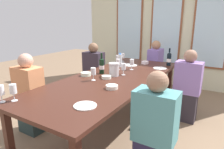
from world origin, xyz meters
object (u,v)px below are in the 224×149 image
Objects in this scene: tasting_bowl_1 at (112,87)px; seated_person_0 at (94,73)px; white_plate_1 at (160,68)px; wine_glass_0 at (118,58)px; water_bottle at (120,60)px; wine_bottle_0 at (102,66)px; wine_glass_5 at (124,67)px; seated_person_3 at (154,133)px; wine_glass_1 at (13,90)px; white_plate_0 at (85,106)px; dining_table at (113,81)px; wine_glass_7 at (1,91)px; tasting_bowl_3 at (86,74)px; wine_glass_6 at (118,63)px; wine_glass_4 at (93,72)px; seated_person_2 at (30,96)px; wine_bottle_1 at (169,59)px; tasting_bowl_0 at (145,62)px; seated_person_4 at (155,68)px; metal_pitcher at (114,69)px; wine_glass_3 at (132,62)px; wine_glass_2 at (123,56)px; seated_person_1 at (187,88)px; tasting_bowl_2 at (106,77)px.

tasting_bowl_1 is 0.13× the size of seated_person_0.
wine_glass_0 is (-0.75, -0.11, 0.11)m from white_plate_1.
water_bottle is at bearing 114.15° from tasting_bowl_1.
wine_bottle_0 is 0.53m from water_bottle.
seated_person_3 is at bearing -48.51° from wine_glass_5.
water_bottle reaches higher than wine_glass_1.
wine_bottle_0 reaches higher than white_plate_0.
dining_table is 1.42m from wine_glass_7.
tasting_bowl_3 is (-0.62, 0.29, 0.00)m from tasting_bowl_1.
tasting_bowl_3 is 0.62m from wine_glass_6.
seated_person_2 reaches higher than wine_glass_4.
wine_bottle_1 is 0.44m from tasting_bowl_0.
seated_person_0 is at bearing -130.33° from seated_person_4.
metal_pitcher is at bearing -93.98° from tasting_bowl_0.
wine_glass_1 is (-0.69, -0.27, 0.11)m from white_plate_0.
dining_table is 16.34× the size of wine_glass_3.
dining_table is 1.10m from wine_glass_2.
wine_glass_1 is (-0.15, -1.34, -0.00)m from wine_bottle_0.
seated_person_1 and seated_person_3 have the same top height.
wine_glass_3 is at bearing 76.39° from wine_glass_1.
wine_bottle_1 is 1.98m from seated_person_3.
tasting_bowl_3 is at bearing -89.92° from wine_glass_2.
seated_person_4 is at bearing 88.83° from metal_pitcher.
tasting_bowl_1 is 0.83× the size of wine_glass_3.
tasting_bowl_0 is 0.52m from wine_glass_0.
tasting_bowl_0 is 2.37m from wine_glass_1.
dining_table is at bearing 69.86° from wine_glass_7.
wine_bottle_0 is at bearing 159.05° from dining_table.
white_plate_1 is 0.77m from wine_glass_0.
dining_table is at bearing 140.27° from seated_person_3.
white_plate_0 is 0.75m from wine_glass_1.
wine_glass_0 reaches higher than tasting_bowl_2.
wine_glass_2 is at bearing 110.68° from metal_pitcher.
wine_bottle_1 is 2.35m from seated_person_2.
dining_table is 0.41m from tasting_bowl_3.
wine_glass_1 is at bearing -96.49° from wine_bottle_0.
metal_pitcher reaches higher than tasting_bowl_0.
wine_glass_2 is at bearing 113.39° from tasting_bowl_1.
wine_glass_1 is at bearing -128.21° from tasting_bowl_1.
wine_bottle_1 is at bearing 57.09° from tasting_bowl_3.
tasting_bowl_2 is at bearing -75.68° from water_bottle.
seated_person_4 is (0.39, 1.90, -0.24)m from tasting_bowl_3.
tasting_bowl_1 is 1.15m from water_bottle.
wine_glass_1 is 1.51m from wine_glass_5.
wine_glass_4 is at bearing -73.40° from wine_bottle_0.
water_bottle reaches higher than wine_glass_7.
wine_glass_5 is at bearing -55.62° from water_bottle.
tasting_bowl_1 is 1.00m from wine_glass_3.
wine_glass_2 is 1.00× the size of wine_glass_6.
wine_glass_1 is at bearing -90.64° from wine_glass_2.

